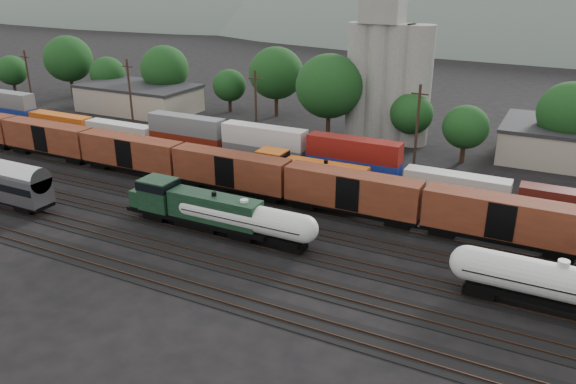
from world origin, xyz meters
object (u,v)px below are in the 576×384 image
at_px(tank_car_a, 245,218).
at_px(grain_silo, 387,69).
at_px(orange_locomotive, 303,172).
at_px(green_locomotive, 191,205).

bearing_deg(tank_car_a, grain_silo, 88.59).
distance_m(orange_locomotive, grain_silo, 27.50).
bearing_deg(green_locomotive, grain_silo, 79.62).
bearing_deg(green_locomotive, orange_locomotive, 68.94).
xyz_separation_m(green_locomotive, tank_car_a, (6.50, 0.00, -0.09)).
height_order(tank_car_a, grain_silo, grain_silo).
bearing_deg(orange_locomotive, tank_car_a, -87.22).
relative_size(green_locomotive, tank_car_a, 1.07).
bearing_deg(green_locomotive, tank_car_a, 0.00).
bearing_deg(grain_silo, orange_locomotive, -93.82).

